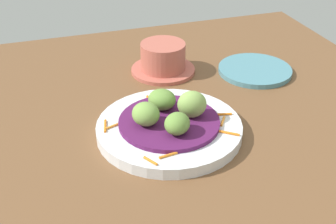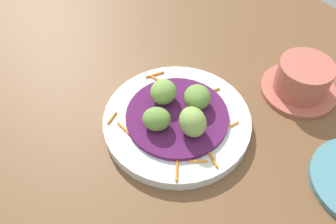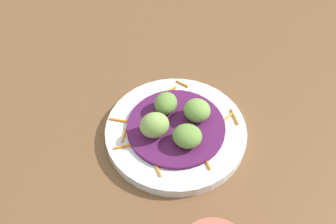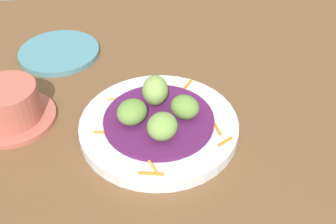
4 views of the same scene
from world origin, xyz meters
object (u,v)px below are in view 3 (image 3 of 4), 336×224
guac_scoop_left (187,136)px  guac_scoop_right (166,103)px  guac_scoop_center (197,110)px  guac_scoop_back (155,125)px  main_plate (176,132)px

guac_scoop_left → guac_scoop_right: bearing=-89.9°
guac_scoop_left → guac_scoop_center: bearing=-134.9°
guac_scoop_back → main_plate: bearing=-179.9°
guac_scoop_left → guac_scoop_back: (4.05, -4.03, 0.56)cm
main_plate → guac_scoop_right: guac_scoop_right is taller
main_plate → guac_scoop_right: size_ratio=5.49×
guac_scoop_right → guac_scoop_center: bearing=135.1°
main_plate → guac_scoop_back: 5.77cm
guac_scoop_center → main_plate: bearing=0.1°
guac_scoop_left → guac_scoop_right: (0.02, -8.08, -0.03)cm
guac_scoop_back → guac_scoop_right: bearing=-134.9°
guac_scoop_right → guac_scoop_back: 5.75cm
guac_scoop_left → guac_scoop_center: size_ratio=1.05×
main_plate → guac_scoop_left: 5.38cm
guac_scoop_right → guac_scoop_left: bearing=90.1°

